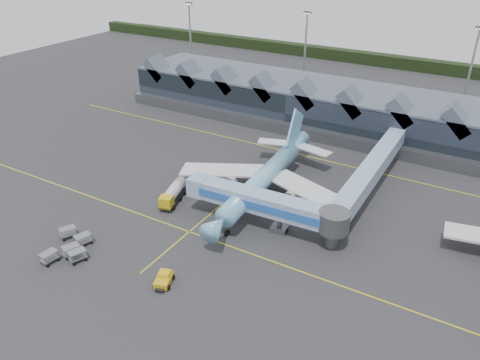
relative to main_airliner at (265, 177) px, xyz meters
The scene contains 10 objects.
ground 10.69m from the main_airliner, 119.82° to the right, with size 260.00×260.00×0.00m, color #272729.
taxi_stripes 6.34m from the main_airliner, 165.43° to the left, with size 120.00×60.00×0.01m.
tree_line_far 101.43m from the main_airliner, 92.82° to the left, with size 260.00×4.00×4.00m, color black.
terminal 39.95m from the main_airliner, 104.58° to the left, with size 90.00×22.25×12.52m.
light_masts 57.10m from the main_airliner, 73.51° to the left, with size 132.40×42.56×22.45m.
main_airliner is the anchor object (origin of this frame).
jet_bridge 11.24m from the main_airliner, 55.36° to the right, with size 27.79×5.38×6.32m.
fuel_truck 16.67m from the main_airliner, 142.68° to the right, with size 4.39×8.91×2.99m.
pushback_tug 28.79m from the main_airliner, 91.40° to the right, with size 3.16×4.00×1.61m.
baggage_carts 34.91m from the main_airliner, 120.15° to the right, with size 8.43×8.59×1.73m.
Camera 1 is at (38.73, -57.90, 43.64)m, focal length 35.00 mm.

